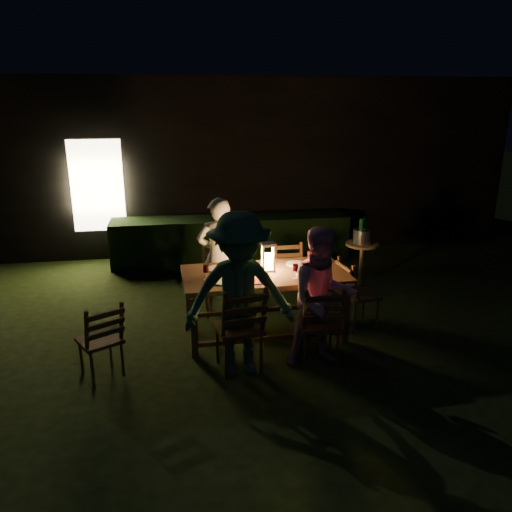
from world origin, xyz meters
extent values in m
plane|color=black|center=(0.00, 0.00, 0.00)|extent=(40.00, 40.00, 0.00)
cube|color=black|center=(0.00, 6.20, 1.60)|extent=(10.00, 4.00, 3.20)
cube|color=#FFE5B2|center=(-2.80, 4.21, 1.35)|extent=(0.90, 0.06, 1.60)
cube|color=black|center=(-0.50, 3.75, 0.40)|extent=(4.20, 0.70, 0.80)
cube|color=#4E2F1A|center=(-0.44, 0.72, 0.79)|extent=(2.01, 1.05, 0.06)
cube|color=#4E2F1A|center=(-1.33, 0.28, 0.36)|extent=(0.07, 0.07, 0.72)
cube|color=#4E2F1A|center=(-1.36, 1.09, 0.36)|extent=(0.07, 0.07, 0.72)
cube|color=#4E2F1A|center=(0.47, 0.34, 0.36)|extent=(0.07, 0.07, 0.72)
cube|color=#4E2F1A|center=(0.44, 1.15, 0.36)|extent=(0.07, 0.07, 0.72)
cube|color=#4E2F1A|center=(-0.87, -0.05, 0.48)|extent=(0.54, 0.52, 0.04)
cube|color=#4E2F1A|center=(-0.83, -0.25, 0.78)|extent=(0.49, 0.23, 0.55)
cube|color=#4E2F1A|center=(0.03, -0.02, 0.44)|extent=(0.47, 0.45, 0.04)
cube|color=#4E2F1A|center=(0.02, -0.20, 0.72)|extent=(0.44, 0.18, 0.51)
cube|color=#4E2F1A|center=(-0.92, 1.45, 0.46)|extent=(0.46, 0.44, 0.04)
cube|color=#4E2F1A|center=(-0.92, 1.65, 0.75)|extent=(0.46, 0.16, 0.53)
cube|color=#4E2F1A|center=(0.08, 1.49, 0.42)|extent=(0.42, 0.40, 0.04)
cube|color=#4E2F1A|center=(0.07, 1.66, 0.68)|extent=(0.41, 0.15, 0.48)
cube|color=#4E2F1A|center=(0.80, 0.76, 0.43)|extent=(0.46, 0.47, 0.04)
cube|color=#4E2F1A|center=(0.63, 0.74, 0.69)|extent=(0.20, 0.43, 0.49)
cube|color=#4E2F1A|center=(-2.32, 0.05, 0.41)|extent=(0.54, 0.53, 0.04)
cube|color=#4E2F1A|center=(-2.24, -0.10, 0.66)|extent=(0.41, 0.31, 0.47)
imported|color=#EBE5C8|center=(-0.92, 1.52, 0.80)|extent=(0.60, 0.40, 1.60)
imported|color=pink|center=(0.03, -0.09, 0.78)|extent=(0.78, 0.62, 1.56)
imported|color=#2F5E3F|center=(-0.87, -0.12, 0.89)|extent=(1.17, 0.70, 1.77)
cube|color=white|center=(-0.40, 0.77, 0.84)|extent=(0.15, 0.15, 0.03)
cube|color=white|center=(-0.40, 0.77, 1.16)|extent=(0.16, 0.16, 0.03)
cylinder|color=#FF9E3F|center=(-0.40, 0.77, 0.95)|extent=(0.09, 0.09, 0.18)
cylinder|color=white|center=(-1.00, 0.92, 0.83)|extent=(0.25, 0.25, 0.01)
cylinder|color=white|center=(-0.99, 0.48, 0.83)|extent=(0.25, 0.25, 0.01)
cylinder|color=white|center=(0.00, 0.95, 0.83)|extent=(0.25, 0.25, 0.01)
cylinder|color=white|center=(0.01, 0.51, 0.83)|extent=(0.25, 0.25, 0.01)
cylinder|color=#0F471E|center=(-0.69, 0.71, 0.96)|extent=(0.07, 0.07, 0.28)
cube|color=red|center=(-0.58, 0.39, 0.83)|extent=(0.18, 0.14, 0.01)
cube|color=red|center=(0.12, 0.44, 0.83)|extent=(0.18, 0.14, 0.01)
cube|color=black|center=(-1.05, 0.40, 0.82)|extent=(0.14, 0.07, 0.01)
cylinder|color=olive|center=(1.36, 2.18, 0.66)|extent=(0.51, 0.51, 0.04)
cylinder|color=olive|center=(1.36, 2.18, 0.33)|extent=(0.06, 0.06, 0.66)
cylinder|color=#A5A8AD|center=(1.36, 2.18, 0.79)|extent=(0.30, 0.30, 0.22)
cylinder|color=#0F471E|center=(1.31, 2.14, 0.84)|extent=(0.07, 0.07, 0.32)
cylinder|color=#0F471E|center=(1.41, 2.22, 0.84)|extent=(0.07, 0.07, 0.32)
camera|label=1|loc=(-1.48, -4.85, 2.83)|focal=35.00mm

